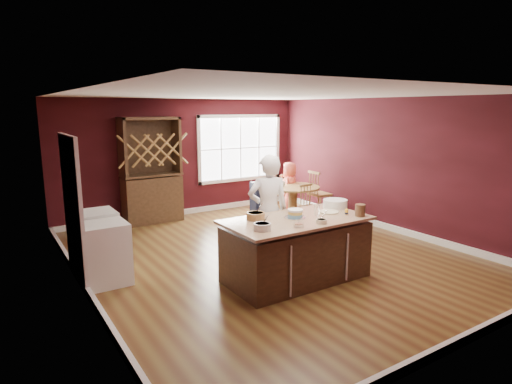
% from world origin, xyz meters
% --- Properties ---
extents(room_shell, '(7.00, 7.00, 7.00)m').
position_xyz_m(room_shell, '(0.00, 0.00, 1.35)').
color(room_shell, brown).
rests_on(room_shell, ground).
extents(window, '(2.36, 0.10, 1.66)m').
position_xyz_m(window, '(1.50, 3.47, 1.50)').
color(window, white).
rests_on(window, room_shell).
extents(doorway, '(0.08, 1.26, 2.13)m').
position_xyz_m(doorway, '(-2.97, 0.60, 1.02)').
color(doorway, white).
rests_on(doorway, room_shell).
extents(kitchen_island, '(2.12, 1.11, 0.92)m').
position_xyz_m(kitchen_island, '(-0.25, -1.07, 0.44)').
color(kitchen_island, '#2F2213').
rests_on(kitchen_island, ground).
extents(dining_table, '(1.21, 1.21, 0.75)m').
position_xyz_m(dining_table, '(1.87, 1.76, 0.53)').
color(dining_table, olive).
rests_on(dining_table, ground).
extents(baker, '(0.76, 0.62, 1.79)m').
position_xyz_m(baker, '(-0.28, -0.38, 0.90)').
color(baker, white).
rests_on(baker, ground).
extents(layer_cake, '(0.31, 0.31, 0.13)m').
position_xyz_m(layer_cake, '(-0.24, -1.03, 0.98)').
color(layer_cake, white).
rests_on(layer_cake, kitchen_island).
extents(bowl_blue, '(0.23, 0.23, 0.09)m').
position_xyz_m(bowl_blue, '(-0.99, -1.29, 0.96)').
color(bowl_blue, white).
rests_on(bowl_blue, kitchen_island).
extents(bowl_yellow, '(0.27, 0.27, 0.10)m').
position_xyz_m(bowl_yellow, '(-0.77, -0.79, 0.97)').
color(bowl_yellow, '#AB8248').
rests_on(bowl_yellow, kitchen_island).
extents(bowl_pink, '(0.14, 0.14, 0.05)m').
position_xyz_m(bowl_pink, '(-0.50, -1.44, 0.95)').
color(bowl_pink, white).
rests_on(bowl_pink, kitchen_island).
extents(bowl_olive, '(0.15, 0.15, 0.06)m').
position_xyz_m(bowl_olive, '(-0.12, -1.46, 0.95)').
color(bowl_olive, beige).
rests_on(bowl_olive, kitchen_island).
extents(drinking_glass, '(0.08, 0.08, 0.17)m').
position_xyz_m(drinking_glass, '(0.12, -1.08, 1.00)').
color(drinking_glass, white).
rests_on(drinking_glass, kitchen_island).
extents(dinner_plate, '(0.30, 0.30, 0.02)m').
position_xyz_m(dinner_plate, '(0.39, -1.05, 0.93)').
color(dinner_plate, '#F8E3A9').
rests_on(dinner_plate, kitchen_island).
extents(white_tub, '(0.38, 0.38, 0.13)m').
position_xyz_m(white_tub, '(0.69, -0.86, 0.99)').
color(white_tub, silver).
rests_on(white_tub, kitchen_island).
extents(stoneware_crock, '(0.15, 0.15, 0.18)m').
position_xyz_m(stoneware_crock, '(0.62, -1.47, 1.01)').
color(stoneware_crock, '#41281A').
rests_on(stoneware_crock, kitchen_island).
extents(toy_figurine, '(0.05, 0.05, 0.09)m').
position_xyz_m(toy_figurine, '(0.53, -1.28, 0.96)').
color(toy_figurine, yellow).
rests_on(toy_figurine, kitchen_island).
extents(rug, '(2.25, 1.79, 0.01)m').
position_xyz_m(rug, '(1.87, 1.76, 0.01)').
color(rug, brown).
rests_on(rug, ground).
extents(chair_east, '(0.44, 0.46, 1.05)m').
position_xyz_m(chair_east, '(2.70, 1.79, 0.52)').
color(chair_east, '#8C5D1D').
rests_on(chair_east, ground).
extents(chair_south, '(0.42, 0.40, 0.91)m').
position_xyz_m(chair_south, '(1.78, 1.02, 0.45)').
color(chair_south, brown).
rests_on(chair_south, ground).
extents(chair_north, '(0.46, 0.44, 0.93)m').
position_xyz_m(chair_north, '(2.14, 2.61, 0.46)').
color(chair_north, '#9A5B34').
rests_on(chair_north, ground).
extents(seated_woman, '(0.72, 0.68, 1.23)m').
position_xyz_m(seated_woman, '(2.11, 2.21, 0.62)').
color(seated_woman, '#F05D49').
rests_on(seated_woman, ground).
extents(high_chair, '(0.42, 0.42, 0.91)m').
position_xyz_m(high_chair, '(1.14, 1.99, 0.46)').
color(high_chair, '#1D203E').
rests_on(high_chair, ground).
extents(toddler, '(0.18, 0.14, 0.26)m').
position_xyz_m(toddler, '(1.12, 2.11, 0.81)').
color(toddler, '#8CA5BF').
rests_on(toddler, high_chair).
extents(table_plate, '(0.19, 0.19, 0.01)m').
position_xyz_m(table_plate, '(2.10, 1.69, 0.76)').
color(table_plate, beige).
rests_on(table_plate, dining_table).
extents(table_cup, '(0.14, 0.14, 0.10)m').
position_xyz_m(table_cup, '(1.68, 1.90, 0.80)').
color(table_cup, silver).
rests_on(table_cup, dining_table).
extents(hutch, '(1.26, 0.52, 2.30)m').
position_xyz_m(hutch, '(-0.91, 3.22, 1.15)').
color(hutch, '#3B2714').
rests_on(hutch, ground).
extents(washer, '(0.62, 0.60, 0.90)m').
position_xyz_m(washer, '(-2.64, 0.28, 0.45)').
color(washer, silver).
rests_on(washer, ground).
extents(dryer, '(0.64, 0.62, 0.93)m').
position_xyz_m(dryer, '(-2.64, 0.92, 0.46)').
color(dryer, white).
rests_on(dryer, ground).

